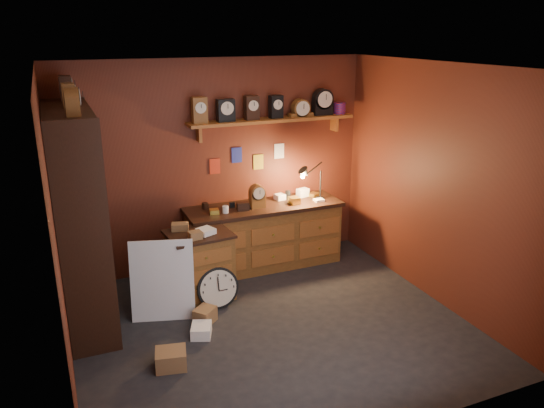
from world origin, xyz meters
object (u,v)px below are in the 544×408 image
at_px(shelving_unit, 75,210).
at_px(workbench, 264,232).
at_px(low_cabinet, 200,263).
at_px(big_round_clock, 218,288).

bearing_deg(shelving_unit, workbench, 12.12).
distance_m(shelving_unit, low_cabinet, 1.52).
height_order(shelving_unit, workbench, shelving_unit).
xyz_separation_m(shelving_unit, big_round_clock, (1.39, -0.34, -1.02)).
xyz_separation_m(workbench, low_cabinet, (-1.02, -0.53, -0.03)).
bearing_deg(low_cabinet, workbench, 22.01).
relative_size(shelving_unit, big_round_clock, 5.35).
xyz_separation_m(shelving_unit, workbench, (2.30, 0.49, -0.78)).
bearing_deg(workbench, shelving_unit, -167.88).
bearing_deg(shelving_unit, low_cabinet, -1.44).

